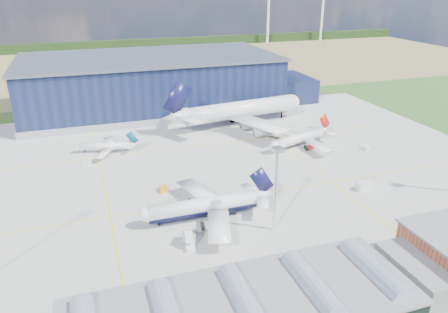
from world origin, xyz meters
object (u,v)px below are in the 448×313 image
at_px(gse_tug_b, 163,189).
at_px(gse_van_a, 365,186).
at_px(hangar, 156,85).
at_px(light_mast_center, 276,176).
at_px(airliner_regional, 104,143).
at_px(gse_tug_c, 236,119).
at_px(airstair, 188,239).
at_px(gse_cart_a, 366,148).
at_px(airliner_navy, 203,198).
at_px(airliner_red, 299,134).
at_px(airliner_widebody, 242,101).
at_px(gse_cart_b, 87,163).
at_px(car_b, 412,245).

bearing_deg(gse_tug_b, gse_van_a, -15.95).
bearing_deg(hangar, light_mast_center, -86.70).
xyz_separation_m(hangar, gse_van_a, (44.06, -112.51, -10.38)).
relative_size(airliner_regional, gse_tug_c, 8.00).
xyz_separation_m(gse_van_a, airstair, (-59.85, -11.86, 0.22)).
bearing_deg(gse_cart_a, gse_tug_b, 179.46).
height_order(hangar, airliner_navy, hangar).
height_order(light_mast_center, airstair, light_mast_center).
bearing_deg(light_mast_center, gse_van_a, 18.45).
bearing_deg(airstair, airliner_navy, 57.48).
xyz_separation_m(airliner_navy, airliner_red, (50.44, 40.82, -1.01)).
distance_m(gse_van_a, gse_tug_c, 80.84).
xyz_separation_m(airliner_widebody, gse_cart_a, (34.40, -43.77, -10.38)).
height_order(airliner_navy, airliner_red, airliner_navy).
xyz_separation_m(airliner_red, airliner_widebody, (-11.46, 32.55, 5.76)).
relative_size(light_mast_center, airliner_widebody, 0.34).
bearing_deg(gse_cart_b, airliner_regional, -8.80).
height_order(airliner_red, gse_van_a, airliner_red).
distance_m(gse_tug_c, car_b, 110.14).
relative_size(light_mast_center, gse_cart_b, 7.93).
bearing_deg(gse_van_a, airstair, 97.22).
height_order(hangar, gse_van_a, hangar).
xyz_separation_m(gse_cart_b, car_b, (73.24, -77.76, -0.11)).
xyz_separation_m(gse_cart_a, gse_tug_c, (-34.16, 51.22, -0.04)).
distance_m(airliner_navy, gse_tug_b, 21.96).
height_order(airliner_red, gse_tug_b, airliner_red).
xyz_separation_m(airliner_regional, car_b, (66.26, -88.00, -3.40)).
bearing_deg(gse_tug_c, gse_cart_a, -48.53).
xyz_separation_m(airliner_navy, gse_cart_b, (-28.53, 48.58, -5.70)).
distance_m(airliner_regional, gse_tug_b, 41.54).
distance_m(gse_tug_b, gse_tug_c, 76.38).
bearing_deg(airliner_widebody, hangar, 118.87).
relative_size(hangar, airliner_widebody, 2.13).
distance_m(gse_tug_c, gse_cart_b, 75.03).
relative_size(airliner_navy, gse_cart_a, 12.09).
bearing_deg(airliner_regional, gse_tug_b, 124.77).
relative_size(gse_van_a, gse_cart_a, 1.76).
xyz_separation_m(airliner_widebody, gse_cart_b, (-67.52, -24.78, -10.45)).
relative_size(airliner_widebody, gse_tug_c, 22.60).
relative_size(hangar, gse_tug_c, 48.24).
bearing_deg(car_b, airstair, 90.38).
xyz_separation_m(light_mast_center, gse_cart_b, (-44.40, 59.76, -14.80)).
height_order(gse_cart_a, airstair, airstair).
bearing_deg(gse_van_a, gse_cart_a, -39.91).
distance_m(hangar, airliner_widebody, 50.39).
bearing_deg(airliner_widebody, airliner_red, -78.71).
bearing_deg(airliner_navy, car_b, 147.30).
bearing_deg(airliner_navy, gse_cart_b, -59.13).
bearing_deg(airliner_red, gse_tug_c, -92.71).
bearing_deg(airliner_widebody, light_mast_center, -113.39).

